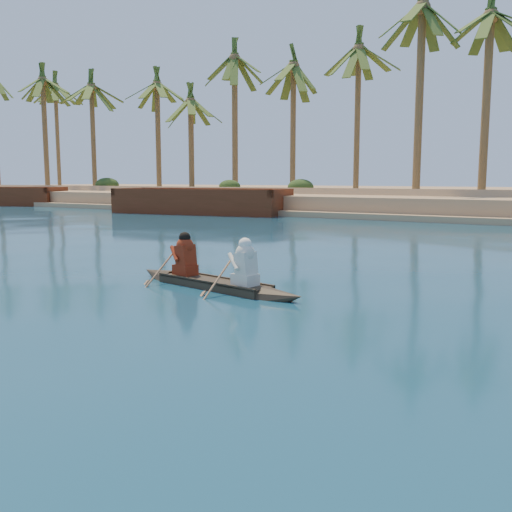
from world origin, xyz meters
The scene contains 6 objects.
ground centered at (0.00, 0.00, 0.00)m, with size 160.00×160.00×0.00m, color #0B324A.
sandy_embankment centered at (0.00, 46.89, 0.53)m, with size 150.00×51.00×1.50m.
palm_grove centered at (0.00, 35.00, 8.00)m, with size 110.00×14.00×16.00m, color #38531D, non-canonical shape.
shrub_cluster centered at (0.00, 31.50, 1.20)m, with size 100.00×6.00×2.40m, color #1A3212, non-canonical shape.
canoe centered at (5.19, 0.00, 0.27)m, with size 5.14×1.58×1.41m.
barge_mid centered at (-12.00, 22.00, 0.73)m, with size 12.93×5.96×2.07m.
Camera 1 is at (12.80, -10.38, 2.50)m, focal length 40.00 mm.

